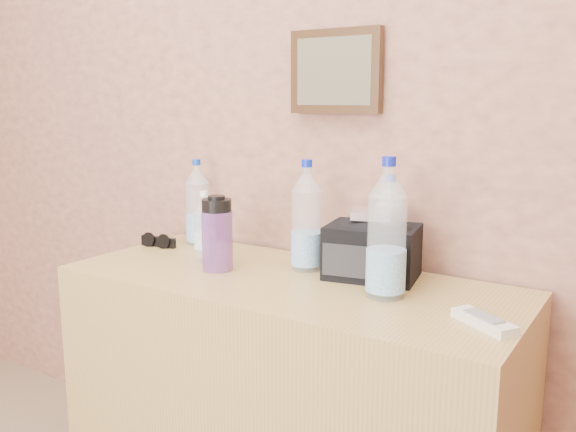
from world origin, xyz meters
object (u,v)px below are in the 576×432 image
object	(u,v)px
toiletry_bag	(372,248)
nalgene_bottle	(217,234)
foil_packet	(372,215)
sunglasses	(159,242)
pet_large_d	(387,236)
pet_small	(205,231)
dresser	(287,412)
pet_large_a	(198,207)
pet_large_b	(307,222)
ac_remote	(484,322)
pet_large_c	(389,234)

from	to	relation	value
toiletry_bag	nalgene_bottle	bearing A→B (deg)	-167.68
nalgene_bottle	foil_packet	bearing A→B (deg)	22.82
sunglasses	foil_packet	distance (m)	0.79
pet_large_d	foil_packet	xyz separation A→B (m)	(-0.11, 0.14, 0.02)
pet_small	nalgene_bottle	xyz separation A→B (m)	(0.10, -0.06, 0.01)
dresser	pet_small	world-z (taller)	pet_small
dresser	pet_large_a	bearing A→B (deg)	159.13
pet_small	sunglasses	xyz separation A→B (m)	(-0.26, 0.06, -0.08)
pet_large_d	nalgene_bottle	bearing A→B (deg)	-175.89
nalgene_bottle	pet_large_b	bearing A→B (deg)	34.47
pet_large_a	pet_large_d	size ratio (longest dim) A/B	0.83
nalgene_bottle	foil_packet	xyz separation A→B (m)	(0.42, 0.17, 0.07)
pet_large_b	foil_packet	xyz separation A→B (m)	(0.20, 0.03, 0.04)
pet_large_a	pet_large_b	bearing A→B (deg)	-8.62
pet_large_a	sunglasses	world-z (taller)	pet_large_a
nalgene_bottle	sunglasses	xyz separation A→B (m)	(-0.36, 0.12, -0.09)
dresser	pet_large_b	bearing A→B (deg)	93.19
pet_small	ac_remote	bearing A→B (deg)	-6.20
pet_large_b	foil_packet	distance (m)	0.20
dresser	ac_remote	world-z (taller)	ac_remote
dresser	toiletry_bag	world-z (taller)	toiletry_bag
pet_large_a	pet_large_b	world-z (taller)	pet_large_b
sunglasses	foil_packet	world-z (taller)	foil_packet
pet_large_a	pet_large_c	bearing A→B (deg)	-3.68
pet_large_d	nalgene_bottle	xyz separation A→B (m)	(-0.52, -0.04, -0.05)
dresser	sunglasses	size ratio (longest dim) A/B	9.64
pet_small	sunglasses	size ratio (longest dim) A/B	1.63
foil_packet	nalgene_bottle	bearing A→B (deg)	-157.18
foil_packet	toiletry_bag	bearing A→B (deg)	44.71
pet_small	ac_remote	world-z (taller)	pet_small
nalgene_bottle	dresser	bearing A→B (deg)	8.93
pet_large_a	toiletry_bag	bearing A→B (deg)	-3.78
pet_large_a	nalgene_bottle	bearing A→B (deg)	-39.67
ac_remote	foil_packet	xyz separation A→B (m)	(-0.38, 0.21, 0.17)
ac_remote	pet_large_d	bearing A→B (deg)	-162.52
pet_small	toiletry_bag	distance (m)	0.53
pet_large_b	pet_large_c	size ratio (longest dim) A/B	1.10
ac_remote	toiletry_bag	world-z (taller)	toiletry_bag
pet_small	foil_packet	distance (m)	0.53
pet_large_b	foil_packet	size ratio (longest dim) A/B	3.00
pet_large_a	foil_packet	world-z (taller)	pet_large_a
pet_large_a	sunglasses	distance (m)	0.18
pet_large_a	toiletry_bag	xyz separation A→B (m)	(0.69, -0.05, -0.05)
toiletry_bag	pet_large_d	bearing A→B (deg)	-64.50
pet_large_b	toiletry_bag	world-z (taller)	pet_large_b
pet_small	foil_packet	size ratio (longest dim) A/B	2.03
pet_large_b	pet_large_d	xyz separation A→B (m)	(0.30, -0.11, 0.01)
dresser	sunglasses	world-z (taller)	sunglasses
pet_large_d	nalgene_bottle	size ratio (longest dim) A/B	1.62
pet_large_b	pet_large_c	bearing A→B (deg)	6.01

